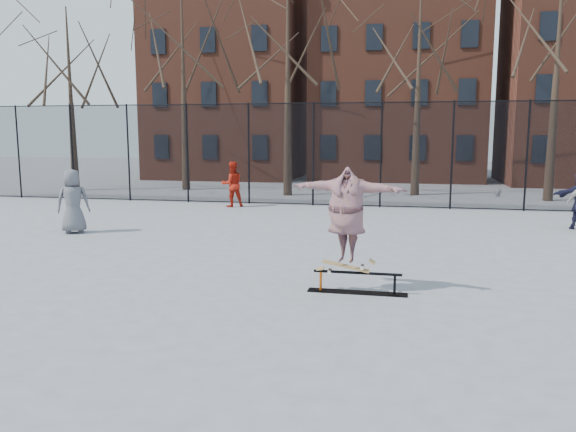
% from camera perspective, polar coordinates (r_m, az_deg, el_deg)
% --- Properties ---
extents(ground, '(100.00, 100.00, 0.00)m').
position_cam_1_polar(ground, '(9.32, -1.94, -9.28)').
color(ground, slate).
extents(skate_rail, '(1.78, 0.27, 0.39)m').
position_cam_1_polar(skate_rail, '(10.17, 7.04, -6.92)').
color(skate_rail, black).
rests_on(skate_rail, ground).
extents(skateboard, '(0.92, 0.22, 0.11)m').
position_cam_1_polar(skateboard, '(10.12, 5.91, -5.27)').
color(skateboard, olive).
rests_on(skateboard, skate_rail).
extents(skater, '(2.14, 0.93, 1.69)m').
position_cam_1_polar(skater, '(9.94, 5.98, -0.24)').
color(skater, '#4A378A').
rests_on(skater, skateboard).
extents(bystander_grey, '(1.06, 0.91, 1.82)m').
position_cam_1_polar(bystander_grey, '(17.03, -21.00, 1.41)').
color(bystander_grey, '#5A595E').
rests_on(bystander_grey, ground).
extents(bystander_red, '(1.07, 1.01, 1.74)m').
position_cam_1_polar(bystander_red, '(21.71, -5.70, 3.23)').
color(bystander_red, '#B31E0F').
rests_on(bystander_red, ground).
extents(fence, '(34.03, 0.07, 4.00)m').
position_cam_1_polar(fence, '(21.74, 6.21, 6.36)').
color(fence, black).
rests_on(fence, ground).
extents(tree_row, '(33.66, 7.46, 10.67)m').
position_cam_1_polar(tree_row, '(26.27, 6.81, 18.32)').
color(tree_row, black).
rests_on(tree_row, ground).
extents(rowhouses, '(29.00, 7.00, 13.00)m').
position_cam_1_polar(rowhouses, '(34.80, 9.74, 13.68)').
color(rowhouses, brown).
rests_on(rowhouses, ground).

